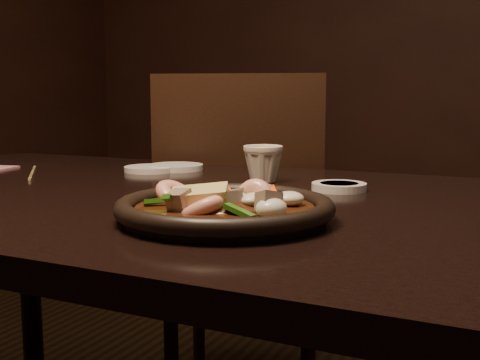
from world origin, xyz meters
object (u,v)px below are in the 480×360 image
at_px(chair, 244,236).
at_px(plate, 225,209).
at_px(table, 163,232).
at_px(tea_cup, 263,163).

xyz_separation_m(chair, plate, (0.33, -0.76, 0.23)).
distance_m(table, plate, 0.30).
height_order(plate, tea_cup, tea_cup).
bearing_deg(plate, table, 141.28).
xyz_separation_m(table, tea_cup, (0.12, 0.19, 0.12)).
relative_size(chair, tea_cup, 12.12).
bearing_deg(table, tea_cup, 57.36).
xyz_separation_m(chair, tea_cup, (0.23, -0.39, 0.26)).
bearing_deg(plate, chair, 113.74).
distance_m(chair, plate, 0.86).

